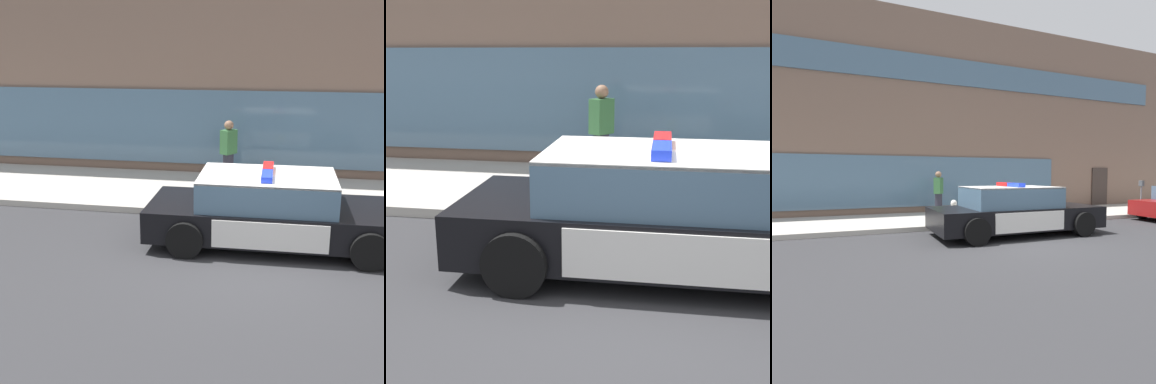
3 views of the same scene
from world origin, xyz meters
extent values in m
plane|color=#303033|center=(0.00, 0.00, 0.00)|extent=(48.00, 48.00, 0.00)
cube|color=#B2ADA3|center=(0.00, 3.60, 0.07)|extent=(48.00, 3.58, 0.15)
cube|color=#7A6051|center=(0.53, 10.73, 4.26)|extent=(25.63, 10.57, 8.53)
cube|color=slate|center=(-2.55, 5.41, 1.45)|extent=(15.38, 0.08, 2.10)
cube|color=black|center=(0.41, 0.52, 0.50)|extent=(4.91, 1.95, 0.60)
cube|color=silver|center=(1.98, 0.54, 0.67)|extent=(1.69, 1.87, 0.05)
cube|color=silver|center=(-1.30, 0.50, 0.67)|extent=(1.39, 1.87, 0.05)
cube|color=silver|center=(0.30, 1.47, 0.50)|extent=(2.05, 0.06, 0.51)
cube|color=silver|center=(0.32, -0.44, 0.50)|extent=(2.05, 0.06, 0.51)
cube|color=yellow|center=(0.30, 1.49, 0.50)|extent=(0.22, 0.01, 0.26)
cube|color=slate|center=(0.21, 0.51, 1.07)|extent=(2.56, 1.73, 0.60)
cube|color=silver|center=(0.21, 0.51, 1.36)|extent=(2.56, 1.73, 0.04)
cube|color=red|center=(0.21, 0.85, 1.44)|extent=(0.21, 0.64, 0.11)
cube|color=blue|center=(0.22, 0.18, 1.44)|extent=(0.21, 0.64, 0.11)
cylinder|color=black|center=(2.01, 1.48, 0.34)|extent=(0.68, 0.23, 0.68)
cylinder|color=black|center=(2.04, -0.41, 0.34)|extent=(0.68, 0.23, 0.68)
cylinder|color=black|center=(-1.22, 1.44, 0.34)|extent=(0.68, 0.23, 0.68)
cylinder|color=black|center=(-1.19, -0.45, 0.34)|extent=(0.68, 0.23, 0.68)
cylinder|color=silver|center=(-0.82, 2.54, 0.20)|extent=(0.28, 0.28, 0.10)
cylinder|color=silver|center=(-0.82, 2.54, 0.47)|extent=(0.19, 0.19, 0.45)
sphere|color=silver|center=(-0.82, 2.54, 0.77)|extent=(0.22, 0.22, 0.22)
cylinder|color=gray|center=(-0.82, 2.54, 0.84)|extent=(0.06, 0.06, 0.05)
cylinder|color=gray|center=(-0.82, 2.39, 0.50)|extent=(0.09, 0.10, 0.09)
cylinder|color=gray|center=(-0.82, 2.68, 0.50)|extent=(0.09, 0.10, 0.09)
cylinder|color=gray|center=(-0.67, 2.54, 0.46)|extent=(0.10, 0.12, 0.12)
cylinder|color=#23232D|center=(-0.93, 4.10, 0.57)|extent=(0.28, 0.28, 0.85)
cube|color=#336638|center=(-0.93, 4.10, 1.31)|extent=(0.44, 0.48, 0.62)
sphere|color=#8C664C|center=(-0.93, 4.10, 1.74)|extent=(0.24, 0.24, 0.24)
camera|label=1|loc=(0.53, -9.09, 3.79)|focal=48.72mm
camera|label=2|loc=(0.32, -5.25, 2.42)|focal=49.59mm
camera|label=3|loc=(-3.93, -7.09, 1.70)|focal=28.08mm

